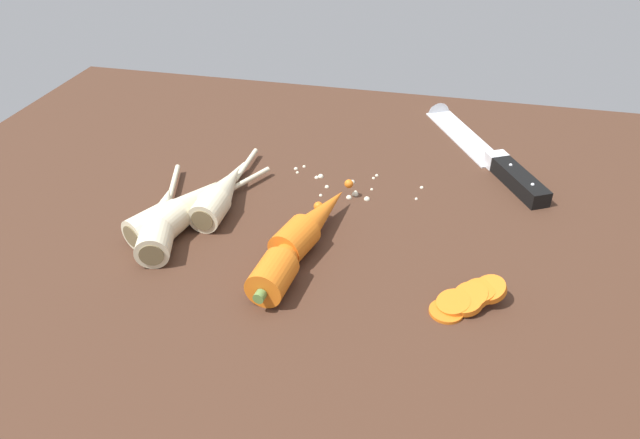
{
  "coord_description": "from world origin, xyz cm",
  "views": [
    {
      "loc": [
        13.68,
        -61.14,
        42.56
      ],
      "look_at": [
        0.0,
        -2.0,
        1.5
      ],
      "focal_mm": 33.2,
      "sensor_mm": 36.0,
      "label": 1
    }
  ],
  "objects_px": {
    "carrot_slice_stack": "(467,299)",
    "chefs_knife": "(477,145)",
    "parsnip_mid_left": "(188,206)",
    "parsnip_back": "(161,220)",
    "parsnip_front": "(182,210)",
    "whole_carrot_second": "(288,253)",
    "parsnip_mid_right": "(222,193)",
    "whole_carrot": "(312,222)"
  },
  "relations": [
    {
      "from": "carrot_slice_stack",
      "to": "chefs_knife",
      "type": "bearing_deg",
      "value": 88.99
    },
    {
      "from": "parsnip_mid_left",
      "to": "parsnip_back",
      "type": "xyz_separation_m",
      "value": [
        -0.02,
        -0.04,
        -0.0
      ]
    },
    {
      "from": "parsnip_front",
      "to": "whole_carrot_second",
      "type": "bearing_deg",
      "value": -20.59
    },
    {
      "from": "parsnip_back",
      "to": "carrot_slice_stack",
      "type": "distance_m",
      "value": 0.37
    },
    {
      "from": "chefs_knife",
      "to": "parsnip_mid_right",
      "type": "xyz_separation_m",
      "value": [
        -0.33,
        -0.24,
        0.01
      ]
    },
    {
      "from": "whole_carrot_second",
      "to": "parsnip_back",
      "type": "distance_m",
      "value": 0.17
    },
    {
      "from": "parsnip_mid_left",
      "to": "carrot_slice_stack",
      "type": "xyz_separation_m",
      "value": [
        0.35,
        -0.09,
        -0.01
      ]
    },
    {
      "from": "parsnip_front",
      "to": "parsnip_mid_right",
      "type": "distance_m",
      "value": 0.06
    },
    {
      "from": "whole_carrot_second",
      "to": "parsnip_front",
      "type": "xyz_separation_m",
      "value": [
        -0.15,
        0.06,
        -0.0
      ]
    },
    {
      "from": "whole_carrot",
      "to": "parsnip_mid_right",
      "type": "height_order",
      "value": "whole_carrot"
    },
    {
      "from": "parsnip_front",
      "to": "parsnip_back",
      "type": "relative_size",
      "value": 0.99
    },
    {
      "from": "parsnip_front",
      "to": "chefs_knife",
      "type": "bearing_deg",
      "value": 38.94
    },
    {
      "from": "whole_carrot_second",
      "to": "parsnip_mid_left",
      "type": "relative_size",
      "value": 0.95
    },
    {
      "from": "whole_carrot",
      "to": "parsnip_back",
      "type": "distance_m",
      "value": 0.19
    },
    {
      "from": "parsnip_front",
      "to": "carrot_slice_stack",
      "type": "distance_m",
      "value": 0.36
    },
    {
      "from": "chefs_knife",
      "to": "parsnip_mid_left",
      "type": "xyz_separation_m",
      "value": [
        -0.36,
        -0.28,
        0.01
      ]
    },
    {
      "from": "whole_carrot_second",
      "to": "parsnip_mid_left",
      "type": "height_order",
      "value": "whole_carrot_second"
    },
    {
      "from": "whole_carrot",
      "to": "chefs_knife",
      "type": "bearing_deg",
      "value": 55.55
    },
    {
      "from": "parsnip_mid_left",
      "to": "parsnip_back",
      "type": "relative_size",
      "value": 0.94
    },
    {
      "from": "parsnip_mid_right",
      "to": "whole_carrot",
      "type": "bearing_deg",
      "value": -17.6
    },
    {
      "from": "parsnip_front",
      "to": "parsnip_mid_left",
      "type": "relative_size",
      "value": 1.06
    },
    {
      "from": "parsnip_mid_left",
      "to": "parsnip_front",
      "type": "bearing_deg",
      "value": -111.56
    },
    {
      "from": "whole_carrot",
      "to": "parsnip_front",
      "type": "relative_size",
      "value": 0.85
    },
    {
      "from": "parsnip_front",
      "to": "parsnip_back",
      "type": "bearing_deg",
      "value": -119.99
    },
    {
      "from": "whole_carrot_second",
      "to": "parsnip_mid_left",
      "type": "distance_m",
      "value": 0.17
    },
    {
      "from": "chefs_knife",
      "to": "whole_carrot_second",
      "type": "height_order",
      "value": "whole_carrot_second"
    },
    {
      "from": "whole_carrot_second",
      "to": "parsnip_mid_left",
      "type": "bearing_deg",
      "value": 155.74
    },
    {
      "from": "parsnip_mid_left",
      "to": "whole_carrot_second",
      "type": "bearing_deg",
      "value": -24.26
    },
    {
      "from": "parsnip_mid_right",
      "to": "parsnip_back",
      "type": "xyz_separation_m",
      "value": [
        -0.05,
        -0.08,
        -0.0
      ]
    },
    {
      "from": "whole_carrot",
      "to": "parsnip_mid_right",
      "type": "bearing_deg",
      "value": 162.4
    },
    {
      "from": "chefs_knife",
      "to": "parsnip_front",
      "type": "distance_m",
      "value": 0.47
    },
    {
      "from": "whole_carrot",
      "to": "parsnip_front",
      "type": "bearing_deg",
      "value": -177.17
    },
    {
      "from": "chefs_knife",
      "to": "parsnip_back",
      "type": "xyz_separation_m",
      "value": [
        -0.38,
        -0.32,
        0.01
      ]
    },
    {
      "from": "carrot_slice_stack",
      "to": "parsnip_mid_left",
      "type": "bearing_deg",
      "value": 166.02
    },
    {
      "from": "whole_carrot_second",
      "to": "parsnip_front",
      "type": "bearing_deg",
      "value": 159.41
    },
    {
      "from": "chefs_knife",
      "to": "parsnip_mid_right",
      "type": "distance_m",
      "value": 0.41
    },
    {
      "from": "chefs_knife",
      "to": "parsnip_mid_left",
      "type": "height_order",
      "value": "parsnip_mid_left"
    },
    {
      "from": "parsnip_back",
      "to": "chefs_knife",
      "type": "bearing_deg",
      "value": 40.21
    },
    {
      "from": "parsnip_mid_right",
      "to": "carrot_slice_stack",
      "type": "distance_m",
      "value": 0.35
    },
    {
      "from": "parsnip_front",
      "to": "parsnip_mid_left",
      "type": "height_order",
      "value": "same"
    },
    {
      "from": "chefs_knife",
      "to": "parsnip_back",
      "type": "distance_m",
      "value": 0.49
    },
    {
      "from": "carrot_slice_stack",
      "to": "parsnip_mid_right",
      "type": "bearing_deg",
      "value": 158.27
    }
  ]
}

